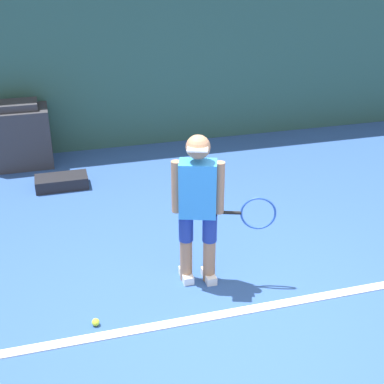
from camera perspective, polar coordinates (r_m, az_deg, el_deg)
name	(u,v)px	position (r m, az deg, el deg)	size (l,w,h in m)	color
ground_plane	(230,319)	(4.88, 4.03, -13.40)	(24.00, 24.00, 0.00)	#2D5193
back_wall	(135,46)	(8.27, -6.15, 15.19)	(24.00, 0.10, 3.09)	#2D564C
court_baseline	(227,314)	(4.93, 3.74, -12.83)	(21.60, 0.10, 0.01)	white
tennis_player	(199,205)	(4.92, 0.80, -1.37)	(0.92, 0.39, 1.51)	#A37556
tennis_ball	(96,322)	(4.86, -10.24, -13.50)	(0.07, 0.07, 0.07)	#D1E533
covered_chair	(20,136)	(8.08, -17.91, 5.73)	(0.86, 0.58, 0.95)	#333338
equipment_bag	(62,182)	(7.34, -13.73, 1.06)	(0.69, 0.34, 0.16)	black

